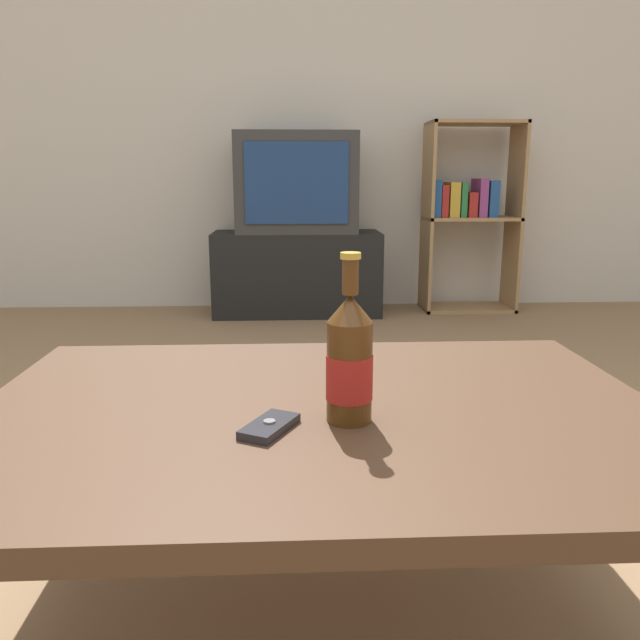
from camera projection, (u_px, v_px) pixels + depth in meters
name	position (u px, v px, depth m)	size (l,w,h in m)	color
ground_plane	(319.00, 618.00, 1.18)	(12.00, 12.00, 0.00)	#846647
back_wall	(296.00, 98.00, 3.84)	(8.00, 0.05, 2.60)	beige
coffee_table	(319.00, 434.00, 1.10)	(1.19, 0.83, 0.43)	#422B1C
tv_stand	(297.00, 273.00, 3.80)	(1.00, 0.41, 0.50)	black
television	(296.00, 183.00, 3.68)	(0.71, 0.42, 0.58)	#2D2D2D
bookshelf	(468.00, 211.00, 3.83)	(0.56, 0.30, 1.15)	#99754C
beer_bottle	(350.00, 361.00, 1.00)	(0.08, 0.08, 0.27)	#47280F
cell_phone	(269.00, 426.00, 0.97)	(0.10, 0.12, 0.02)	#232328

